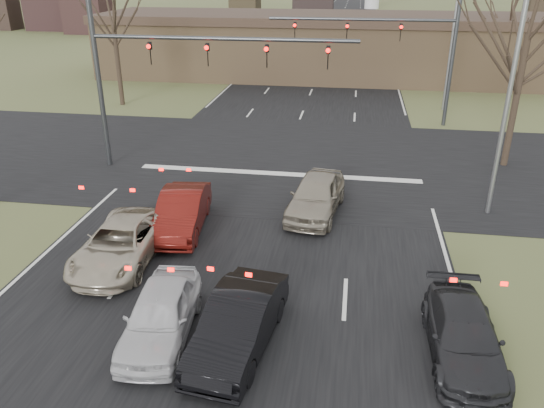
{
  "coord_description": "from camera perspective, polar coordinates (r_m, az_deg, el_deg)",
  "views": [
    {
      "loc": [
        3.39,
        -10.46,
        9.14
      ],
      "look_at": [
        0.95,
        5.15,
        2.0
      ],
      "focal_mm": 35.0,
      "sensor_mm": 36.0,
      "label": 1
    }
  ],
  "objects": [
    {
      "name": "building",
      "position": [
        48.91,
        7.48,
        16.53
      ],
      "size": [
        42.4,
        10.4,
        5.3
      ],
      "color": "olive",
      "rests_on": "ground"
    },
    {
      "name": "car_black_hatch",
      "position": [
        13.99,
        -3.61,
        -12.68
      ],
      "size": [
        2.08,
        4.6,
        1.47
      ],
      "primitive_type": "imported",
      "rotation": [
        0.0,
        0.0,
        -0.12
      ],
      "color": "black",
      "rests_on": "ground"
    },
    {
      "name": "ground",
      "position": [
        14.3,
        -7.23,
        -15.65
      ],
      "size": [
        360.0,
        360.0,
        0.0
      ],
      "primitive_type": "plane",
      "color": "#49542C",
      "rests_on": "ground"
    },
    {
      "name": "car_charcoal_sedan",
      "position": [
        14.58,
        19.92,
        -13.18
      ],
      "size": [
        1.78,
        4.27,
        1.23
      ],
      "primitive_type": "imported",
      "rotation": [
        0.0,
        0.0,
        0.01
      ],
      "color": "black",
      "rests_on": "ground"
    },
    {
      "name": "mast_arm_far",
      "position": [
        33.83,
        14.15,
        16.64
      ],
      "size": [
        11.12,
        0.24,
        8.0
      ],
      "color": "#383A3D",
      "rests_on": "ground"
    },
    {
      "name": "road_main",
      "position": [
        71.13,
        6.34,
        16.82
      ],
      "size": [
        14.0,
        300.0,
        0.02
      ],
      "primitive_type": "cube",
      "color": "black",
      "rests_on": "ground"
    },
    {
      "name": "car_silver_suv",
      "position": [
        18.4,
        -15.97,
        -4.08
      ],
      "size": [
        2.4,
        4.95,
        1.36
      ],
      "primitive_type": "imported",
      "rotation": [
        0.0,
        0.0,
        0.03
      ],
      "color": "#B6AB93",
      "rests_on": "ground"
    },
    {
      "name": "streetlight_right_far",
      "position": [
        38.09,
        18.72,
        17.78
      ],
      "size": [
        2.34,
        0.25,
        10.0
      ],
      "color": "gray",
      "rests_on": "ground"
    },
    {
      "name": "road_cross",
      "position": [
        27.26,
        1.23,
        4.76
      ],
      "size": [
        200.0,
        14.0,
        0.02
      ],
      "primitive_type": "cube",
      "color": "black",
      "rests_on": "ground"
    },
    {
      "name": "streetlight_right_near",
      "position": [
        21.47,
        24.03,
        12.77
      ],
      "size": [
        2.34,
        0.25,
        10.0
      ],
      "color": "gray",
      "rests_on": "ground"
    },
    {
      "name": "mast_arm_near",
      "position": [
        25.32,
        -11.52,
        14.62
      ],
      "size": [
        12.12,
        0.24,
        8.0
      ],
      "color": "#383A3D",
      "rests_on": "ground"
    },
    {
      "name": "car_red_ahead",
      "position": [
        20.05,
        -9.69,
        -0.82
      ],
      "size": [
        2.06,
        4.65,
        1.48
      ],
      "primitive_type": "imported",
      "rotation": [
        0.0,
        0.0,
        0.11
      ],
      "color": "#54100C",
      "rests_on": "ground"
    },
    {
      "name": "car_silver_ahead",
      "position": [
        21.14,
        4.75,
        0.94
      ],
      "size": [
        2.42,
        4.78,
        1.56
      ],
      "primitive_type": "imported",
      "rotation": [
        0.0,
        0.0,
        -0.13
      ],
      "color": "gray",
      "rests_on": "ground"
    },
    {
      "name": "car_white_sedan",
      "position": [
        14.63,
        -11.91,
        -11.53
      ],
      "size": [
        2.02,
        4.25,
        1.4
      ],
      "primitive_type": "imported",
      "rotation": [
        0.0,
        0.0,
        0.09
      ],
      "color": "silver",
      "rests_on": "ground"
    }
  ]
}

